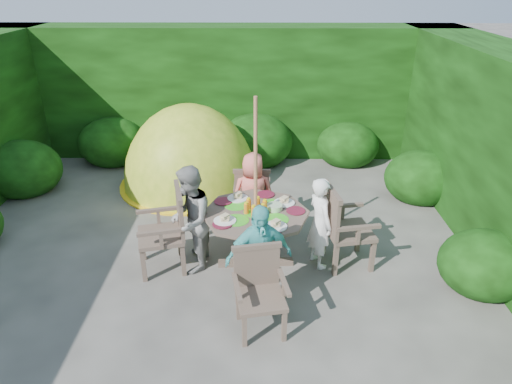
{
  "coord_description": "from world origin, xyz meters",
  "views": [
    {
      "loc": [
        0.71,
        -5.07,
        3.43
      ],
      "look_at": [
        0.65,
        0.22,
        0.85
      ],
      "focal_mm": 32.0,
      "sensor_mm": 36.0,
      "label": 1
    }
  ],
  "objects_px": {
    "garden_chair_left": "(167,229)",
    "garden_chair_front": "(259,289)",
    "garden_chair_right": "(343,226)",
    "dome_tent": "(191,183)",
    "child_back": "(253,195)",
    "child_right": "(320,223)",
    "patio_table": "(256,221)",
    "child_front": "(259,258)",
    "garden_chair_back": "(252,194)",
    "parasol_pole": "(256,188)",
    "child_left": "(190,220)"
  },
  "relations": [
    {
      "from": "garden_chair_right",
      "to": "child_back",
      "type": "bearing_deg",
      "value": 46.36
    },
    {
      "from": "garden_chair_front",
      "to": "child_left",
      "type": "bearing_deg",
      "value": 117.7
    },
    {
      "from": "parasol_pole",
      "to": "garden_chair_left",
      "type": "distance_m",
      "value": 1.22
    },
    {
      "from": "patio_table",
      "to": "child_right",
      "type": "bearing_deg",
      "value": 3.15
    },
    {
      "from": "garden_chair_left",
      "to": "garden_chair_back",
      "type": "bearing_deg",
      "value": 123.44
    },
    {
      "from": "patio_table",
      "to": "child_front",
      "type": "relative_size",
      "value": 1.1
    },
    {
      "from": "garden_chair_right",
      "to": "child_left",
      "type": "relative_size",
      "value": 0.75
    },
    {
      "from": "child_back",
      "to": "dome_tent",
      "type": "xyz_separation_m",
      "value": [
        -1.14,
        1.69,
        -0.61
      ]
    },
    {
      "from": "child_left",
      "to": "garden_chair_left",
      "type": "bearing_deg",
      "value": -89.31
    },
    {
      "from": "garden_chair_right",
      "to": "child_front",
      "type": "height_order",
      "value": "child_front"
    },
    {
      "from": "dome_tent",
      "to": "child_back",
      "type": "bearing_deg",
      "value": -50.55
    },
    {
      "from": "garden_chair_front",
      "to": "child_back",
      "type": "xyz_separation_m",
      "value": [
        -0.1,
        1.9,
        0.14
      ]
    },
    {
      "from": "garden_chair_back",
      "to": "dome_tent",
      "type": "xyz_separation_m",
      "value": [
        -1.12,
        1.39,
        -0.48
      ]
    },
    {
      "from": "parasol_pole",
      "to": "dome_tent",
      "type": "height_order",
      "value": "parasol_pole"
    },
    {
      "from": "child_front",
      "to": "garden_chair_front",
      "type": "bearing_deg",
      "value": -107.69
    },
    {
      "from": "patio_table",
      "to": "garden_chair_right",
      "type": "bearing_deg",
      "value": 2.59
    },
    {
      "from": "parasol_pole",
      "to": "patio_table",
      "type": "bearing_deg",
      "value": 16.03
    },
    {
      "from": "parasol_pole",
      "to": "child_left",
      "type": "height_order",
      "value": "parasol_pole"
    },
    {
      "from": "garden_chair_back",
      "to": "child_front",
      "type": "height_order",
      "value": "child_front"
    },
    {
      "from": "garden_chair_back",
      "to": "child_front",
      "type": "relative_size",
      "value": 0.7
    },
    {
      "from": "patio_table",
      "to": "child_back",
      "type": "xyz_separation_m",
      "value": [
        -0.05,
        0.8,
        -0.04
      ]
    },
    {
      "from": "child_right",
      "to": "child_front",
      "type": "height_order",
      "value": "child_front"
    },
    {
      "from": "child_left",
      "to": "garden_chair_right",
      "type": "bearing_deg",
      "value": 93.93
    },
    {
      "from": "parasol_pole",
      "to": "dome_tent",
      "type": "bearing_deg",
      "value": 115.43
    },
    {
      "from": "parasol_pole",
      "to": "garden_chair_back",
      "type": "bearing_deg",
      "value": 93.45
    },
    {
      "from": "garden_chair_right",
      "to": "garden_chair_left",
      "type": "xyz_separation_m",
      "value": [
        -2.18,
        -0.09,
        -0.0
      ]
    },
    {
      "from": "garden_chair_right",
      "to": "dome_tent",
      "type": "distance_m",
      "value": 3.38
    },
    {
      "from": "garden_chair_right",
      "to": "child_right",
      "type": "xyz_separation_m",
      "value": [
        -0.29,
        -0.01,
        0.05
      ]
    },
    {
      "from": "parasol_pole",
      "to": "garden_chair_back",
      "type": "relative_size",
      "value": 2.47
    },
    {
      "from": "garden_chair_back",
      "to": "dome_tent",
      "type": "bearing_deg",
      "value": -51.4
    },
    {
      "from": "child_front",
      "to": "dome_tent",
      "type": "distance_m",
      "value": 3.57
    },
    {
      "from": "garden_chair_back",
      "to": "child_right",
      "type": "xyz_separation_m",
      "value": [
        0.86,
        -1.05,
        0.13
      ]
    },
    {
      "from": "parasol_pole",
      "to": "child_right",
      "type": "bearing_deg",
      "value": 3.23
    },
    {
      "from": "garden_chair_front",
      "to": "parasol_pole",
      "type": "bearing_deg",
      "value": 81.55
    },
    {
      "from": "garden_chair_back",
      "to": "dome_tent",
      "type": "height_order",
      "value": "dome_tent"
    },
    {
      "from": "child_front",
      "to": "dome_tent",
      "type": "bearing_deg",
      "value": 91.6
    },
    {
      "from": "child_front",
      "to": "child_right",
      "type": "bearing_deg",
      "value": 29.34
    },
    {
      "from": "patio_table",
      "to": "garden_chair_left",
      "type": "xyz_separation_m",
      "value": [
        -1.09,
        -0.04,
        -0.1
      ]
    },
    {
      "from": "parasol_pole",
      "to": "child_back",
      "type": "height_order",
      "value": "parasol_pole"
    },
    {
      "from": "parasol_pole",
      "to": "garden_chair_right",
      "type": "distance_m",
      "value": 1.22
    },
    {
      "from": "patio_table",
      "to": "child_right",
      "type": "distance_m",
      "value": 0.8
    },
    {
      "from": "garden_chair_back",
      "to": "garden_chair_front",
      "type": "xyz_separation_m",
      "value": [
        0.12,
        -2.2,
        -0.01
      ]
    },
    {
      "from": "patio_table",
      "to": "garden_chair_left",
      "type": "bearing_deg",
      "value": -177.67
    },
    {
      "from": "parasol_pole",
      "to": "child_right",
      "type": "xyz_separation_m",
      "value": [
        0.8,
        0.05,
        -0.5
      ]
    },
    {
      "from": "garden_chair_right",
      "to": "garden_chair_back",
      "type": "distance_m",
      "value": 1.56
    },
    {
      "from": "garden_chair_left",
      "to": "garden_chair_front",
      "type": "distance_m",
      "value": 1.56
    },
    {
      "from": "garden_chair_left",
      "to": "garden_chair_right",
      "type": "bearing_deg",
      "value": 77.76
    },
    {
      "from": "child_left",
      "to": "child_back",
      "type": "distance_m",
      "value": 1.13
    },
    {
      "from": "garden_chair_left",
      "to": "dome_tent",
      "type": "distance_m",
      "value": 2.59
    },
    {
      "from": "parasol_pole",
      "to": "garden_chair_back",
      "type": "distance_m",
      "value": 1.27
    }
  ]
}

